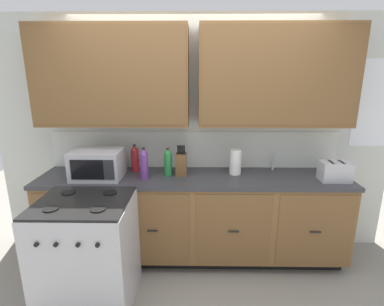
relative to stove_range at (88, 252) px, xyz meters
name	(u,v)px	position (x,y,z in m)	size (l,w,h in m)	color
ground_plane	(193,275)	(0.89, 0.33, -0.47)	(8.00, 8.00, 0.00)	gray
wall_unit	(194,100)	(0.90, 0.83, 1.21)	(4.28, 0.40, 2.52)	silver
counter_run	(194,217)	(0.90, 0.63, 0.01)	(3.11, 0.64, 0.93)	black
stove_range	(88,252)	(0.00, 0.00, 0.00)	(0.76, 0.68, 0.95)	#B7B7BC
microwave	(98,164)	(-0.05, 0.57, 0.60)	(0.48, 0.37, 0.28)	#B7B7BC
toaster	(335,171)	(2.26, 0.52, 0.56)	(0.28, 0.18, 0.19)	#B7B7BC
knife_block	(181,164)	(0.77, 0.68, 0.58)	(0.11, 0.14, 0.31)	brown
sink_faucet	(273,161)	(1.74, 0.84, 0.56)	(0.02, 0.02, 0.20)	#B2B5BA
paper_towel_roll	(235,162)	(1.32, 0.70, 0.59)	(0.12, 0.12, 0.26)	white
bottle_green	(168,162)	(0.64, 0.65, 0.60)	(0.08, 0.08, 0.29)	#237A38
bottle_red	(135,158)	(0.28, 0.79, 0.60)	(0.08, 0.08, 0.29)	maroon
bottle_violet	(144,164)	(0.41, 0.56, 0.62)	(0.08, 0.08, 0.31)	#663384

